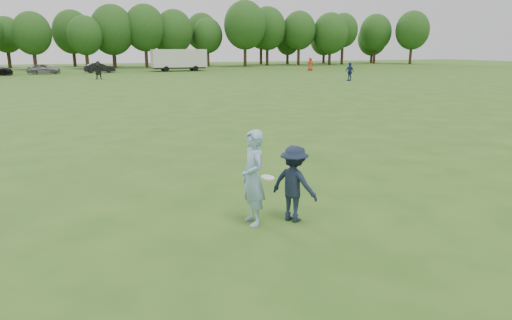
# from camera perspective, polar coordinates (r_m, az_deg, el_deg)

# --- Properties ---
(ground) EXTENTS (200.00, 200.00, 0.00)m
(ground) POSITION_cam_1_polar(r_m,az_deg,el_deg) (9.46, 3.04, -8.15)
(ground) COLOR #2C5618
(ground) RESTS_ON ground
(thrower) EXTENTS (0.49, 0.73, 1.96)m
(thrower) POSITION_cam_1_polar(r_m,az_deg,el_deg) (9.24, -0.38, -2.24)
(thrower) COLOR #89B1D3
(thrower) RESTS_ON ground
(defender) EXTENTS (1.07, 1.20, 1.61)m
(defender) POSITION_cam_1_polar(r_m,az_deg,el_deg) (9.49, 4.78, -2.97)
(defender) COLOR #182236
(defender) RESTS_ON ground
(player_far_b) EXTENTS (0.73, 1.22, 1.94)m
(player_far_b) POSITION_cam_1_polar(r_m,az_deg,el_deg) (50.82, 11.61, 10.77)
(player_far_b) COLOR navy
(player_far_b) RESTS_ON ground
(player_far_c) EXTENTS (1.11, 0.88, 1.98)m
(player_far_c) POSITION_cam_1_polar(r_m,az_deg,el_deg) (71.32, 6.81, 11.81)
(player_far_c) COLOR red
(player_far_c) RESTS_ON ground
(player_far_d) EXTENTS (1.94, 0.88, 2.02)m
(player_far_d) POSITION_cam_1_polar(r_m,az_deg,el_deg) (54.97, -19.11, 10.56)
(player_far_d) COLOR #242424
(player_far_d) RESTS_ON ground
(car_e) EXTENTS (4.20, 1.93, 1.40)m
(car_e) POSITION_cam_1_polar(r_m,az_deg,el_deg) (68.20, -25.01, 10.29)
(car_e) COLOR slate
(car_e) RESTS_ON ground
(car_f) EXTENTS (4.30, 1.79, 1.38)m
(car_f) POSITION_cam_1_polar(r_m,az_deg,el_deg) (68.84, -18.99, 10.84)
(car_f) COLOR black
(car_f) RESTS_ON ground
(field_cone) EXTENTS (0.28, 0.28, 0.30)m
(field_cone) POSITION_cam_1_polar(r_m,az_deg,el_deg) (60.89, 5.86, 10.69)
(field_cone) COLOR #F04D0C
(field_cone) RESTS_ON ground
(disc_in_play) EXTENTS (0.33, 0.33, 0.08)m
(disc_in_play) POSITION_cam_1_polar(r_m,az_deg,el_deg) (9.01, 1.48, -2.20)
(disc_in_play) COLOR white
(disc_in_play) RESTS_ON ground
(cargo_trailer) EXTENTS (9.00, 2.75, 3.20)m
(cargo_trailer) POSITION_cam_1_polar(r_m,az_deg,el_deg) (70.75, -9.61, 12.34)
(cargo_trailer) COLOR silver
(cargo_trailer) RESTS_ON ground
(treeline) EXTENTS (130.35, 18.39, 11.74)m
(treeline) POSITION_cam_1_polar(r_m,az_deg,el_deg) (85.16, -17.65, 15.16)
(treeline) COLOR #332114
(treeline) RESTS_ON ground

